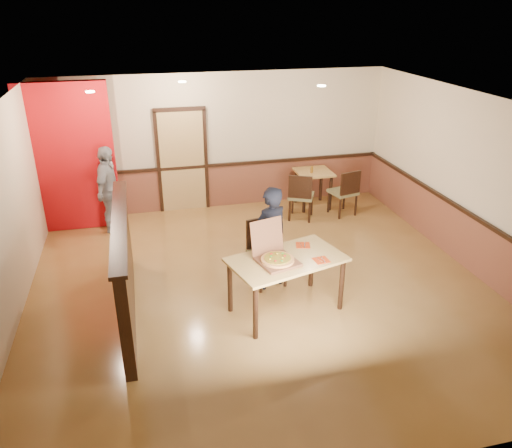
{
  "coord_description": "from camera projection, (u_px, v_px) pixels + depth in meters",
  "views": [
    {
      "loc": [
        -1.67,
        -6.48,
        4.09
      ],
      "look_at": [
        -0.09,
        0.0,
        1.08
      ],
      "focal_mm": 35.0,
      "sensor_mm": 36.0,
      "label": 1
    }
  ],
  "objects": [
    {
      "name": "wall_right",
      "position": [
        474.0,
        184.0,
        7.96
      ],
      "size": [
        0.0,
        7.0,
        7.0
      ],
      "primitive_type": "plane",
      "rotation": [
        1.57,
        0.0,
        -1.57
      ],
      "color": "beige",
      "rests_on": "floor"
    },
    {
      "name": "side_chair_left",
      "position": [
        301.0,
        195.0,
        9.94
      ],
      "size": [
        0.64,
        0.64,
        0.97
      ],
      "rotation": [
        0.0,
        0.0,
        2.69
      ],
      "color": "olive",
      "rests_on": "floor"
    },
    {
      "name": "booth_partition",
      "position": [
        125.0,
        266.0,
        6.87
      ],
      "size": [
        0.2,
        3.1,
        1.44
      ],
      "color": "black",
      "rests_on": "floor"
    },
    {
      "name": "spot_b",
      "position": [
        182.0,
        82.0,
        8.67
      ],
      "size": [
        0.14,
        0.14,
        0.02
      ],
      "primitive_type": "cylinder",
      "color": "#FFF1B2",
      "rests_on": "ceiling"
    },
    {
      "name": "wainscot_right",
      "position": [
        462.0,
        237.0,
        8.34
      ],
      "size": [
        0.04,
        7.0,
        0.9
      ],
      "primitive_type": "cube",
      "color": "brown",
      "rests_on": "floor"
    },
    {
      "name": "napkin_near",
      "position": [
        321.0,
        260.0,
        6.8
      ],
      "size": [
        0.22,
        0.22,
        0.01
      ],
      "rotation": [
        0.0,
        0.0,
        0.1
      ],
      "color": "red",
      "rests_on": "main_table"
    },
    {
      "name": "spot_c",
      "position": [
        322.0,
        86.0,
        8.27
      ],
      "size": [
        0.14,
        0.14,
        0.02
      ],
      "primitive_type": "cylinder",
      "color": "#FFF1B2",
      "rests_on": "ceiling"
    },
    {
      "name": "main_table",
      "position": [
        287.0,
        265.0,
        6.9
      ],
      "size": [
        1.74,
        1.28,
        0.84
      ],
      "rotation": [
        0.0,
        0.0,
        0.27
      ],
      "color": "tan",
      "rests_on": "floor"
    },
    {
      "name": "side_chair_right",
      "position": [
        345.0,
        191.0,
        10.14
      ],
      "size": [
        0.58,
        0.58,
        0.98
      ],
      "rotation": [
        0.0,
        0.0,
        3.38
      ],
      "color": "olive",
      "rests_on": "floor"
    },
    {
      "name": "diner",
      "position": [
        270.0,
        238.0,
        7.48
      ],
      "size": [
        0.7,
        0.59,
        1.63
      ],
      "primitive_type": "imported",
      "rotation": [
        0.0,
        0.0,
        3.54
      ],
      "color": "black",
      "rests_on": "floor"
    },
    {
      "name": "pizza_box",
      "position": [
        276.0,
        257.0,
        6.75
      ],
      "size": [
        0.63,
        0.69,
        0.52
      ],
      "rotation": [
        0.0,
        0.0,
        0.27
      ],
      "color": "brown",
      "rests_on": "main_table"
    },
    {
      "name": "chair_rail_right",
      "position": [
        466.0,
        212.0,
        8.15
      ],
      "size": [
        0.06,
        7.0,
        0.06
      ],
      "primitive_type": "cube",
      "color": "black",
      "rests_on": "wall_right"
    },
    {
      "name": "napkin_far",
      "position": [
        303.0,
        245.0,
        7.22
      ],
      "size": [
        0.25,
        0.25,
        0.01
      ],
      "rotation": [
        0.0,
        0.0,
        -0.27
      ],
      "color": "red",
      "rests_on": "main_table"
    },
    {
      "name": "pizza",
      "position": [
        278.0,
        260.0,
        6.71
      ],
      "size": [
        0.47,
        0.47,
        0.03
      ],
      "primitive_type": "cylinder",
      "rotation": [
        0.0,
        0.0,
        0.05
      ],
      "color": "#D5974D",
      "rests_on": "pizza_box"
    },
    {
      "name": "condiment",
      "position": [
        312.0,
        169.0,
        10.37
      ],
      "size": [
        0.06,
        0.06,
        0.14
      ],
      "primitive_type": "cylinder",
      "color": "brown",
      "rests_on": "side_table"
    },
    {
      "name": "spot_a",
      "position": [
        90.0,
        92.0,
        7.73
      ],
      "size": [
        0.14,
        0.14,
        0.02
      ],
      "primitive_type": "cylinder",
      "color": "#FFF1B2",
      "rests_on": "ceiling"
    },
    {
      "name": "side_table",
      "position": [
        313.0,
        179.0,
        10.56
      ],
      "size": [
        0.74,
        0.74,
        0.79
      ],
      "rotation": [
        0.0,
        0.0,
        -0.01
      ],
      "color": "tan",
      "rests_on": "floor"
    },
    {
      "name": "floor",
      "position": [
        261.0,
        286.0,
        7.78
      ],
      "size": [
        7.0,
        7.0,
        0.0
      ],
      "primitive_type": "plane",
      "color": "#A57A40",
      "rests_on": "ground"
    },
    {
      "name": "wainscot_back",
      "position": [
        222.0,
        186.0,
        10.67
      ],
      "size": [
        7.0,
        0.04,
        0.9
      ],
      "primitive_type": "cube",
      "color": "brown",
      "rests_on": "floor"
    },
    {
      "name": "red_accent_panel",
      "position": [
        70.0,
        158.0,
        9.23
      ],
      "size": [
        1.6,
        0.2,
        2.78
      ],
      "primitive_type": "cube",
      "color": "red",
      "rests_on": "floor"
    },
    {
      "name": "diner_chair",
      "position": [
        265.0,
        249.0,
        7.71
      ],
      "size": [
        0.6,
        0.6,
        1.03
      ],
      "rotation": [
        0.0,
        0.0,
        0.2
      ],
      "color": "olive",
      "rests_on": "floor"
    },
    {
      "name": "back_door",
      "position": [
        182.0,
        161.0,
        10.24
      ],
      "size": [
        0.9,
        0.06,
        2.1
      ],
      "primitive_type": "cube",
      "color": "tan",
      "rests_on": "wall_back"
    },
    {
      "name": "wall_left",
      "position": [
        0.0,
        227.0,
        6.44
      ],
      "size": [
        0.0,
        7.0,
        7.0
      ],
      "primitive_type": "plane",
      "rotation": [
        1.57,
        0.0,
        1.57
      ],
      "color": "beige",
      "rests_on": "floor"
    },
    {
      "name": "wall_back",
      "position": [
        220.0,
        142.0,
        10.3
      ],
      "size": [
        7.0,
        0.0,
        7.0
      ],
      "primitive_type": "plane",
      "rotation": [
        1.57,
        0.0,
        0.0
      ],
      "color": "beige",
      "rests_on": "floor"
    },
    {
      "name": "ceiling",
      "position": [
        262.0,
        105.0,
        6.63
      ],
      "size": [
        7.0,
        7.0,
        0.0
      ],
      "primitive_type": "plane",
      "rotation": [
        3.14,
        0.0,
        0.0
      ],
      "color": "black",
      "rests_on": "wall_back"
    },
    {
      "name": "passerby",
      "position": [
        109.0,
        190.0,
        9.33
      ],
      "size": [
        0.66,
        1.05,
        1.67
      ],
      "primitive_type": "imported",
      "rotation": [
        0.0,
        0.0,
        1.29
      ],
      "color": "gray",
      "rests_on": "floor"
    },
    {
      "name": "chair_rail_back",
      "position": [
        221.0,
        165.0,
        10.45
      ],
      "size": [
        7.0,
        0.06,
        0.06
      ],
      "primitive_type": "cube",
      "color": "black",
      "rests_on": "wall_back"
    }
  ]
}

